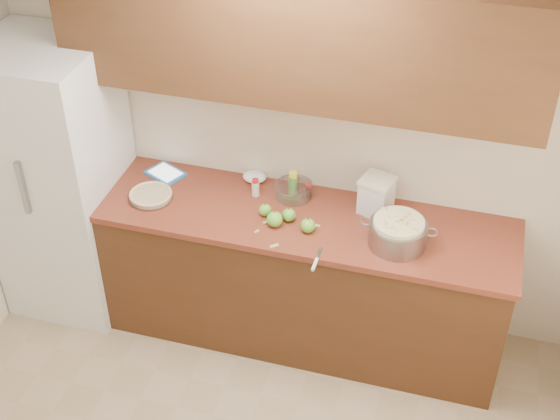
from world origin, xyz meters
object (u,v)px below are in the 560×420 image
(pie, at_px, (151,195))
(colander, at_px, (398,233))
(tablet, at_px, (165,173))
(flour_canister, at_px, (376,195))

(pie, bearing_deg, colander, -0.74)
(colander, distance_m, tablet, 1.51)
(flour_canister, bearing_deg, colander, -57.53)
(colander, bearing_deg, flour_canister, 122.47)
(colander, distance_m, flour_canister, 0.32)
(pie, distance_m, tablet, 0.26)
(colander, xyz_separation_m, tablet, (-1.48, 0.27, -0.07))
(colander, relative_size, flour_canister, 1.92)
(tablet, bearing_deg, flour_canister, 25.04)
(tablet, bearing_deg, pie, -61.36)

